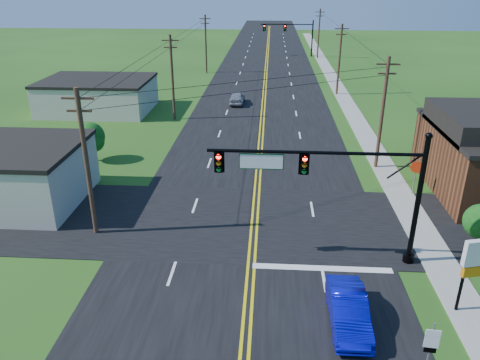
# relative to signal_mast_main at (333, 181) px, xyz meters

# --- Properties ---
(road_main) EXTENTS (16.00, 220.00, 0.04)m
(road_main) POSITION_rel_signal_mast_main_xyz_m (-4.34, 42.00, -4.73)
(road_main) COLOR black
(road_main) RESTS_ON ground
(road_cross) EXTENTS (70.00, 10.00, 0.04)m
(road_cross) POSITION_rel_signal_mast_main_xyz_m (-4.34, 4.00, -4.73)
(road_cross) COLOR black
(road_cross) RESTS_ON ground
(sidewalk) EXTENTS (2.00, 160.00, 0.08)m
(sidewalk) POSITION_rel_signal_mast_main_xyz_m (6.16, 32.00, -4.71)
(sidewalk) COLOR gray
(sidewalk) RESTS_ON ground
(signal_mast_main) EXTENTS (11.30, 0.60, 7.48)m
(signal_mast_main) POSITION_rel_signal_mast_main_xyz_m (0.00, 0.00, 0.00)
(signal_mast_main) COLOR black
(signal_mast_main) RESTS_ON ground
(signal_mast_far) EXTENTS (10.98, 0.60, 7.48)m
(signal_mast_far) POSITION_rel_signal_mast_main_xyz_m (0.10, 72.00, -0.20)
(signal_mast_far) COLOR black
(signal_mast_far) RESTS_ON ground
(cream_bldg_near) EXTENTS (10.20, 8.20, 4.10)m
(cream_bldg_near) POSITION_rel_signal_mast_main_xyz_m (-21.34, 6.00, -2.69)
(cream_bldg_near) COLOR beige
(cream_bldg_near) RESTS_ON ground
(cream_bldg_far) EXTENTS (12.20, 9.20, 3.70)m
(cream_bldg_far) POSITION_rel_signal_mast_main_xyz_m (-23.34, 30.00, -2.89)
(cream_bldg_far) COLOR beige
(cream_bldg_far) RESTS_ON ground
(utility_pole_left_a) EXTENTS (1.80, 0.28, 9.00)m
(utility_pole_left_a) POSITION_rel_signal_mast_main_xyz_m (-13.84, 2.00, -0.03)
(utility_pole_left_a) COLOR #3A261A
(utility_pole_left_a) RESTS_ON ground
(utility_pole_left_b) EXTENTS (1.80, 0.28, 9.00)m
(utility_pole_left_b) POSITION_rel_signal_mast_main_xyz_m (-13.84, 27.00, -0.03)
(utility_pole_left_b) COLOR #3A261A
(utility_pole_left_b) RESTS_ON ground
(utility_pole_left_c) EXTENTS (1.80, 0.28, 9.00)m
(utility_pole_left_c) POSITION_rel_signal_mast_main_xyz_m (-13.84, 54.00, -0.03)
(utility_pole_left_c) COLOR #3A261A
(utility_pole_left_c) RESTS_ON ground
(utility_pole_right_a) EXTENTS (1.80, 0.28, 9.00)m
(utility_pole_right_a) POSITION_rel_signal_mast_main_xyz_m (5.46, 14.00, -0.03)
(utility_pole_right_a) COLOR #3A261A
(utility_pole_right_a) RESTS_ON ground
(utility_pole_right_b) EXTENTS (1.80, 0.28, 9.00)m
(utility_pole_right_b) POSITION_rel_signal_mast_main_xyz_m (5.46, 40.00, -0.03)
(utility_pole_right_b) COLOR #3A261A
(utility_pole_right_b) RESTS_ON ground
(utility_pole_right_c) EXTENTS (1.80, 0.28, 9.00)m
(utility_pole_right_c) POSITION_rel_signal_mast_main_xyz_m (5.46, 70.00, -0.03)
(utility_pole_right_c) COLOR #3A261A
(utility_pole_right_c) RESTS_ON ground
(tree_right_back) EXTENTS (3.00, 3.00, 4.10)m
(tree_right_back) POSITION_rel_signal_mast_main_xyz_m (11.66, 18.00, -2.15)
(tree_right_back) COLOR #3A261A
(tree_right_back) RESTS_ON ground
(tree_left) EXTENTS (2.40, 2.40, 3.37)m
(tree_left) POSITION_rel_signal_mast_main_xyz_m (-18.34, 14.00, -2.59)
(tree_left) COLOR #3A261A
(tree_left) RESTS_ON ground
(blue_car) EXTENTS (1.60, 4.56, 1.50)m
(blue_car) POSITION_rel_signal_mast_main_xyz_m (0.36, -5.32, -4.00)
(blue_car) COLOR #080BB5
(blue_car) RESTS_ON ground
(distant_car) EXTENTS (1.83, 4.37, 1.48)m
(distant_car) POSITION_rel_signal_mast_main_xyz_m (-7.43, 34.06, -4.01)
(distant_car) COLOR #9F9FA3
(distant_car) RESTS_ON ground
(route_sign) EXTENTS (0.58, 0.12, 2.31)m
(route_sign) POSITION_rel_signal_mast_main_xyz_m (3.16, -7.80, -3.40)
(route_sign) COLOR slate
(route_sign) RESTS_ON ground
(stop_sign) EXTENTS (0.89, 0.28, 2.55)m
(stop_sign) POSITION_rel_signal_mast_main_xyz_m (7.11, 8.98, -2.92)
(stop_sign) COLOR slate
(stop_sign) RESTS_ON ground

